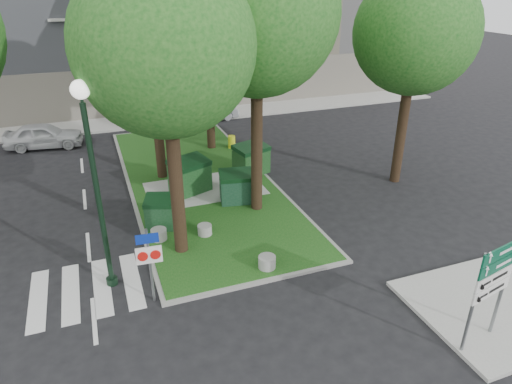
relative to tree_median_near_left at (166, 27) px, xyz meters
name	(u,v)px	position (x,y,z in m)	size (l,w,h in m)	color
ground	(247,285)	(1.41, -2.56, -7.32)	(120.00, 120.00, 0.00)	black
median_island	(199,181)	(1.91, 5.44, -7.26)	(6.00, 16.00, 0.12)	#164814
median_kerb	(199,181)	(1.91, 5.44, -7.27)	(6.30, 16.30, 0.10)	gray
sidewalk_corner	(501,305)	(7.91, -6.06, -7.26)	(5.00, 4.00, 0.12)	#999993
building_sidewalk	(152,120)	(1.41, 15.94, -7.26)	(42.00, 3.00, 0.12)	#999993
zebra_crossing	(117,283)	(-2.34, -1.06, -7.31)	(5.00, 3.00, 0.01)	silver
tree_median_near_left	(166,27)	(0.00, 0.00, 0.00)	(5.20, 5.20, 10.53)	black
tree_median_mid	(149,19)	(0.50, 6.50, -0.34)	(4.80, 4.80, 9.99)	black
tree_street_right	(418,20)	(10.50, 2.50, -0.33)	(5.00, 5.00, 10.06)	black
dumpster_a	(164,212)	(-0.32, 1.74, -6.61)	(1.55, 1.30, 1.22)	#0D3316
dumpster_b	(190,176)	(1.28, 4.39, -6.47)	(1.93, 1.66, 1.51)	#134117
dumpster_c	(237,187)	(2.88, 2.79, -6.56)	(1.59, 1.25, 1.32)	#0F321E
dumpster_d	(251,159)	(4.41, 5.32, -6.50)	(1.83, 1.55, 1.45)	#123D13
bollard_left	(159,234)	(-0.69, 0.88, -7.00)	(0.56, 0.56, 0.40)	#9B9C97
bollard_right	(267,262)	(2.26, -2.06, -7.00)	(0.56, 0.56, 0.40)	gray
bollard_mid	(205,230)	(0.92, 0.65, -7.01)	(0.51, 0.51, 0.37)	gray
litter_bin	(232,142)	(4.61, 8.96, -6.86)	(0.38, 0.38, 0.67)	yellow
street_lamp	(93,166)	(-2.47, -1.04, -3.38)	(0.50, 0.50, 6.26)	black
traffic_sign_pole	(149,256)	(-1.39, -2.29, -5.77)	(0.72, 0.10, 2.41)	slate
directional_sign	(492,280)	(6.11, -6.95, -5.30)	(1.41, 0.36, 2.86)	slate
car_white	(44,135)	(-4.86, 12.94, -6.63)	(1.61, 4.01, 1.37)	silver
car_silver	(209,111)	(4.91, 14.74, -6.70)	(1.31, 3.76, 1.24)	#A9ACB1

